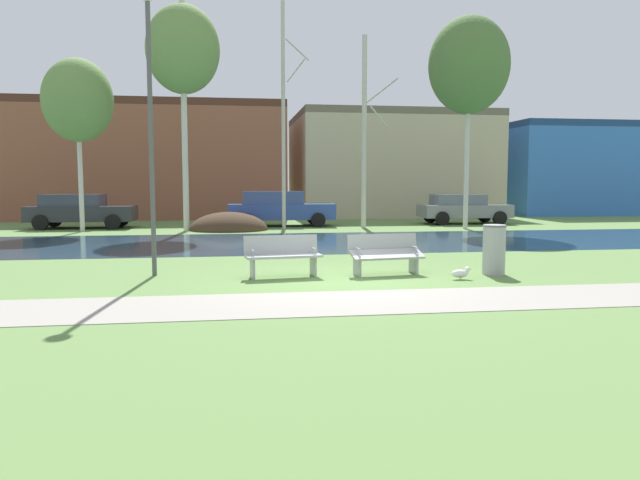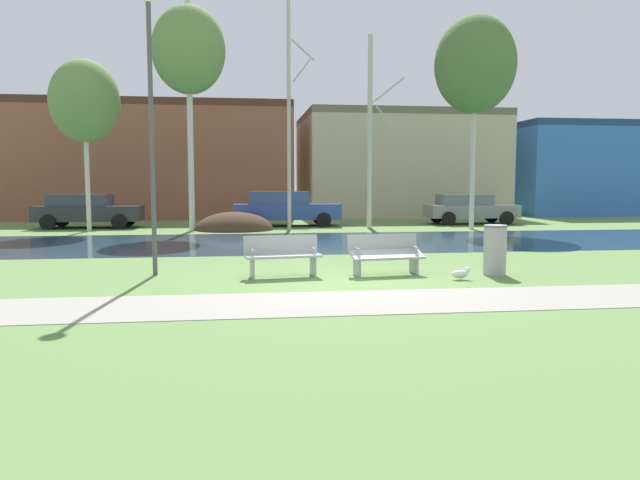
# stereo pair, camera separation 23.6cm
# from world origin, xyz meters

# --- Properties ---
(ground_plane) EXTENTS (120.00, 120.00, 0.00)m
(ground_plane) POSITION_xyz_m (0.00, 10.00, 0.00)
(ground_plane) COLOR #5B7F42
(paved_path_strip) EXTENTS (60.00, 2.03, 0.01)m
(paved_path_strip) POSITION_xyz_m (0.00, -2.02, 0.01)
(paved_path_strip) COLOR gray
(paved_path_strip) RESTS_ON ground
(river_band) EXTENTS (80.00, 7.09, 0.01)m
(river_band) POSITION_xyz_m (0.00, 8.15, 0.00)
(river_band) COLOR #284256
(river_band) RESTS_ON ground
(soil_mound) EXTENTS (3.24, 2.77, 1.52)m
(soil_mound) POSITION_xyz_m (-2.29, 13.62, 0.00)
(soil_mound) COLOR #423021
(soil_mound) RESTS_ON ground
(bench_left) EXTENTS (1.66, 0.77, 0.87)m
(bench_left) POSITION_xyz_m (-1.13, 0.89, 0.47)
(bench_left) COLOR #9EA0A3
(bench_left) RESTS_ON ground
(bench_right) EXTENTS (1.66, 0.76, 0.87)m
(bench_right) POSITION_xyz_m (1.10, 0.89, 0.47)
(bench_right) COLOR #9EA0A3
(bench_right) RESTS_ON ground
(trash_bin) EXTENTS (0.51, 0.51, 1.08)m
(trash_bin) POSITION_xyz_m (3.44, 0.56, 0.56)
(trash_bin) COLOR #999B9E
(trash_bin) RESTS_ON ground
(seagull) EXTENTS (0.45, 0.17, 0.26)m
(seagull) POSITION_xyz_m (2.47, -0.01, 0.13)
(seagull) COLOR white
(seagull) RESTS_ON ground
(streetlamp) EXTENTS (0.32, 0.32, 6.02)m
(streetlamp) POSITION_xyz_m (-3.84, 1.45, 3.95)
(streetlamp) COLOR #4C4C51
(streetlamp) RESTS_ON ground
(birch_far_left) EXTENTS (2.74, 2.74, 6.89)m
(birch_far_left) POSITION_xyz_m (-8.17, 13.83, 5.23)
(birch_far_left) COLOR beige
(birch_far_left) RESTS_ON ground
(birch_left) EXTENTS (2.92, 2.92, 9.31)m
(birch_left) POSITION_xyz_m (-4.00, 13.40, 7.22)
(birch_left) COLOR beige
(birch_left) RESTS_ON ground
(birch_center_left) EXTENTS (1.16, 1.99, 9.44)m
(birch_center_left) POSITION_xyz_m (0.06, 13.82, 4.81)
(birch_center_left) COLOR #BCB7A8
(birch_center_left) RESTS_ON ground
(birch_center) EXTENTS (1.56, 2.48, 8.26)m
(birch_center) POSITION_xyz_m (3.60, 14.13, 4.20)
(birch_center) COLOR beige
(birch_center) RESTS_ON ground
(birch_center_right) EXTENTS (3.36, 3.36, 8.89)m
(birch_center_right) POSITION_xyz_m (7.73, 12.82, 6.85)
(birch_center_right) COLOR beige
(birch_center_right) RESTS_ON ground
(parked_van_nearest_dark) EXTENTS (4.45, 2.16, 1.47)m
(parked_van_nearest_dark) POSITION_xyz_m (-8.66, 15.62, 0.78)
(parked_van_nearest_dark) COLOR #282B30
(parked_van_nearest_dark) RESTS_ON ground
(parked_sedan_second_blue) EXTENTS (4.83, 2.18, 1.58)m
(parked_sedan_second_blue) POSITION_xyz_m (-0.02, 15.69, 0.83)
(parked_sedan_second_blue) COLOR #2D4793
(parked_sedan_second_blue) RESTS_ON ground
(parked_hatch_third_grey) EXTENTS (4.26, 2.13, 1.42)m
(parked_hatch_third_grey) POSITION_xyz_m (8.81, 15.87, 0.75)
(parked_hatch_third_grey) COLOR slate
(parked_hatch_third_grey) RESTS_ON ground
(building_brick_low) EXTENTS (17.70, 9.27, 6.37)m
(building_brick_low) POSITION_xyz_m (-8.01, 25.19, 3.18)
(building_brick_low) COLOR brown
(building_brick_low) RESTS_ON ground
(building_beige_block) EXTENTS (11.33, 9.30, 6.06)m
(building_beige_block) POSITION_xyz_m (7.43, 24.81, 3.03)
(building_beige_block) COLOR #BCAD8E
(building_beige_block) RESTS_ON ground
(building_blue_store) EXTENTS (13.91, 8.54, 5.60)m
(building_blue_store) POSITION_xyz_m (21.54, 24.93, 2.80)
(building_blue_store) COLOR #3870C6
(building_blue_store) RESTS_ON ground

